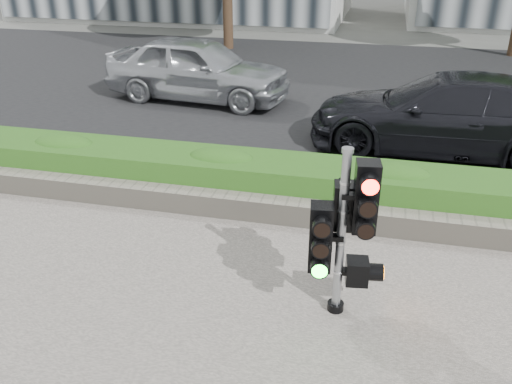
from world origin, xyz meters
TOP-DOWN VIEW (x-y plane):
  - ground at (0.00, 0.00)m, footprint 120.00×120.00m
  - road at (0.00, 10.00)m, footprint 60.00×13.00m
  - curb at (0.00, 3.15)m, footprint 60.00×0.25m
  - stone_wall at (0.00, 1.90)m, footprint 12.00×0.32m
  - hedge at (0.00, 2.55)m, footprint 12.00×1.00m
  - traffic_signal at (0.94, -0.01)m, footprint 0.71×0.55m
  - car_silver at (-3.38, 7.81)m, footprint 4.86×2.41m
  - car_dark at (2.44, 5.51)m, footprint 5.28×2.35m

SIDE VIEW (x-z plane):
  - ground at x=0.00m, z-range 0.00..0.00m
  - road at x=0.00m, z-range 0.00..0.02m
  - curb at x=0.00m, z-range 0.00..0.12m
  - stone_wall at x=0.00m, z-range 0.03..0.37m
  - hedge at x=0.00m, z-range 0.03..0.71m
  - car_dark at x=2.44m, z-range 0.02..1.52m
  - car_silver at x=-3.38m, z-range 0.02..1.61m
  - traffic_signal at x=0.94m, z-range 0.13..2.12m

